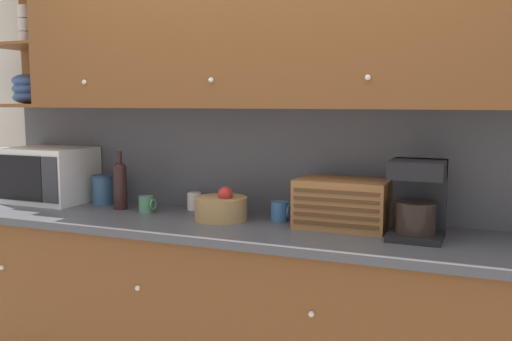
{
  "coord_description": "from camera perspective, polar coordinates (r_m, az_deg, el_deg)",
  "views": [
    {
      "loc": [
        1.12,
        -2.89,
        1.52
      ],
      "look_at": [
        0.0,
        -0.23,
        1.17
      ],
      "focal_mm": 40.0,
      "sensor_mm": 36.0,
      "label": 1
    }
  ],
  "objects": [
    {
      "name": "storage_canister",
      "position": [
        3.51,
        -15.03,
        -1.84
      ],
      "size": [
        0.13,
        0.13,
        0.18
      ],
      "color": "#33567A",
      "rests_on": "counter_unit"
    },
    {
      "name": "bread_box",
      "position": [
        2.79,
        8.63,
        -3.29
      ],
      "size": [
        0.44,
        0.27,
        0.24
      ],
      "color": "#996033",
      "rests_on": "counter_unit"
    },
    {
      "name": "wine_bottle",
      "position": [
        3.32,
        -13.44,
        -1.23
      ],
      "size": [
        0.08,
        0.08,
        0.33
      ],
      "color": "black",
      "rests_on": "counter_unit"
    },
    {
      "name": "backsplash_panel",
      "position": [
        3.11,
        1.6,
        0.99
      ],
      "size": [
        3.5,
        0.01,
        0.57
      ],
      "color": "#4C4C51",
      "rests_on": "counter_unit"
    },
    {
      "name": "mug_patterned_third",
      "position": [
        2.93,
        2.43,
        -4.09
      ],
      "size": [
        0.1,
        0.09,
        0.1
      ],
      "color": "#38669E",
      "rests_on": "counter_unit"
    },
    {
      "name": "wall_back",
      "position": [
        3.14,
        1.85,
        2.88
      ],
      "size": [
        5.9,
        0.06,
        2.6
      ],
      "color": "beige",
      "rests_on": "ground_plane"
    },
    {
      "name": "upper_cabinets",
      "position": [
        2.89,
        3.47,
        13.82
      ],
      "size": [
        3.5,
        0.4,
        0.77
      ],
      "color": "brown",
      "rests_on": "backsplash_panel"
    },
    {
      "name": "mug",
      "position": [
        3.2,
        -10.89,
        -3.34
      ],
      "size": [
        0.09,
        0.08,
        0.09
      ],
      "color": "#4C845B",
      "rests_on": "counter_unit"
    },
    {
      "name": "mug_blue_second",
      "position": [
        3.24,
        -6.14,
        -3.06
      ],
      "size": [
        0.09,
        0.08,
        0.1
      ],
      "color": "silver",
      "rests_on": "counter_unit"
    },
    {
      "name": "coffee_maker",
      "position": [
        2.64,
        15.85,
        -2.77
      ],
      "size": [
        0.23,
        0.25,
        0.35
      ],
      "color": "black",
      "rests_on": "counter_unit"
    },
    {
      "name": "microwave",
      "position": [
        3.69,
        -20.01,
        -0.39
      ],
      "size": [
        0.5,
        0.38,
        0.33
      ],
      "color": "silver",
      "rests_on": "counter_unit"
    },
    {
      "name": "fruit_basket",
      "position": [
        2.95,
        -3.49,
        -3.74
      ],
      "size": [
        0.27,
        0.27,
        0.18
      ],
      "color": "#A87F4C",
      "rests_on": "counter_unit"
    },
    {
      "name": "counter_unit",
      "position": [
        2.99,
        -0.76,
        -13.92
      ],
      "size": [
        3.52,
        0.69,
        0.91
      ],
      "color": "brown",
      "rests_on": "ground_plane"
    }
  ]
}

